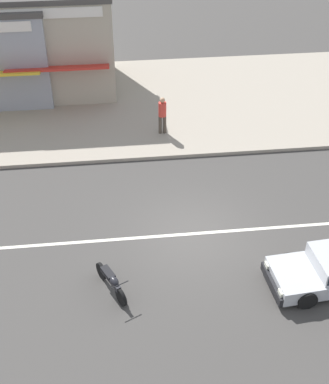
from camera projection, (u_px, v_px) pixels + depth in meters
ground_plane at (193, 234)px, 18.34m from camera, size 160.00×160.00×0.00m
lane_centre_stripe at (193, 234)px, 18.34m from camera, size 50.40×0.14×0.01m
kerb_strip at (162, 102)px, 26.09m from camera, size 68.00×10.00×0.15m
motorcycle_0 at (111, 281)px, 15.99m from camera, size 0.97×1.69×0.80m
pedestrian_near_clock at (162, 113)px, 22.94m from camera, size 0.34×0.34×1.71m
shopfront_corner_warung at (59, 39)px, 25.83m from camera, size 5.30×5.18×4.97m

